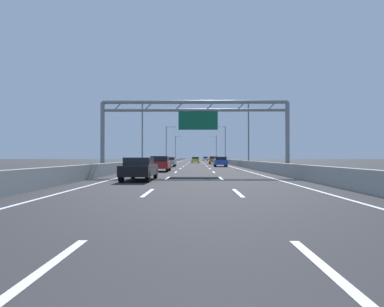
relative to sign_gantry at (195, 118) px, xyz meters
name	(u,v)px	position (x,y,z in m)	size (l,w,h in m)	color
ground_plane	(196,162)	(-0.04, 72.23, -4.85)	(260.00, 260.00, 0.00)	#2D2D30
lane_dash_left_0	(42,271)	(-1.84, -24.27, -4.84)	(0.16, 3.00, 0.01)	white
lane_dash_left_1	(148,193)	(-1.84, -15.27, -4.84)	(0.16, 3.00, 0.01)	white
lane_dash_left_2	(168,178)	(-1.84, -6.27, -4.84)	(0.16, 3.00, 0.01)	white
lane_dash_left_3	(176,172)	(-1.84, 2.73, -4.84)	(0.16, 3.00, 0.01)	white
lane_dash_left_4	(180,169)	(-1.84, 11.73, -4.84)	(0.16, 3.00, 0.01)	white
lane_dash_left_5	(183,167)	(-1.84, 20.73, -4.84)	(0.16, 3.00, 0.01)	white
lane_dash_left_6	(185,165)	(-1.84, 29.73, -4.84)	(0.16, 3.00, 0.01)	white
lane_dash_left_7	(187,164)	(-1.84, 38.73, -4.84)	(0.16, 3.00, 0.01)	white
lane_dash_left_8	(188,163)	(-1.84, 47.73, -4.84)	(0.16, 3.00, 0.01)	white
lane_dash_left_9	(189,163)	(-1.84, 56.73, -4.84)	(0.16, 3.00, 0.01)	white
lane_dash_left_10	(189,162)	(-1.84, 65.73, -4.84)	(0.16, 3.00, 0.01)	white
lane_dash_left_11	(190,162)	(-1.84, 74.73, -4.84)	(0.16, 3.00, 0.01)	white
lane_dash_left_12	(191,161)	(-1.84, 83.73, -4.84)	(0.16, 3.00, 0.01)	white
lane_dash_left_13	(191,161)	(-1.84, 92.73, -4.84)	(0.16, 3.00, 0.01)	white
lane_dash_left_14	(191,161)	(-1.84, 101.73, -4.84)	(0.16, 3.00, 0.01)	white
lane_dash_left_15	(192,160)	(-1.84, 110.73, -4.84)	(0.16, 3.00, 0.01)	white
lane_dash_left_16	(192,160)	(-1.84, 119.73, -4.84)	(0.16, 3.00, 0.01)	white
lane_dash_left_17	(192,160)	(-1.84, 128.73, -4.84)	(0.16, 3.00, 0.01)	white
lane_dash_right_0	(330,272)	(1.76, -24.27, -4.84)	(0.16, 3.00, 0.01)	white
lane_dash_right_1	(238,193)	(1.76, -15.27, -4.84)	(0.16, 3.00, 0.01)	white
lane_dash_right_2	(221,178)	(1.76, -6.27, -4.84)	(0.16, 3.00, 0.01)	white
lane_dash_right_3	(214,172)	(1.76, 2.73, -4.84)	(0.16, 3.00, 0.01)	white
lane_dash_right_4	(210,169)	(1.76, 11.73, -4.84)	(0.16, 3.00, 0.01)	white
lane_dash_right_5	(207,167)	(1.76, 20.73, -4.84)	(0.16, 3.00, 0.01)	white
lane_dash_right_6	(206,165)	(1.76, 29.73, -4.84)	(0.16, 3.00, 0.01)	white
lane_dash_right_7	(204,164)	(1.76, 38.73, -4.84)	(0.16, 3.00, 0.01)	white
lane_dash_right_8	(203,163)	(1.76, 47.73, -4.84)	(0.16, 3.00, 0.01)	white
lane_dash_right_9	(203,163)	(1.76, 56.73, -4.84)	(0.16, 3.00, 0.01)	white
lane_dash_right_10	(202,162)	(1.76, 65.73, -4.84)	(0.16, 3.00, 0.01)	white
lane_dash_right_11	(202,162)	(1.76, 74.73, -4.84)	(0.16, 3.00, 0.01)	white
lane_dash_right_12	(201,161)	(1.76, 83.73, -4.84)	(0.16, 3.00, 0.01)	white
lane_dash_right_13	(201,161)	(1.76, 92.73, -4.84)	(0.16, 3.00, 0.01)	white
lane_dash_right_14	(200,161)	(1.76, 101.73, -4.84)	(0.16, 3.00, 0.01)	white
lane_dash_right_15	(200,160)	(1.76, 110.73, -4.84)	(0.16, 3.00, 0.01)	white
lane_dash_right_16	(200,160)	(1.76, 119.73, -4.84)	(0.16, 3.00, 0.01)	white
lane_dash_right_17	(200,160)	(1.76, 128.73, -4.84)	(0.16, 3.00, 0.01)	white
edge_line_left	(176,162)	(-5.29, 60.23, -4.84)	(0.16, 176.00, 0.01)	white
edge_line_right	(215,162)	(5.21, 60.23, -4.84)	(0.16, 176.00, 0.01)	white
barrier_left	(175,160)	(-6.94, 82.23, -4.37)	(0.45, 220.00, 0.95)	#9E9E99
barrier_right	(216,160)	(6.86, 82.23, -4.37)	(0.45, 220.00, 0.95)	#9E9E99
sign_gantry	(195,118)	(0.00, 0.00, 0.00)	(16.38, 0.36, 6.36)	gray
streetlamp_left_mid	(144,130)	(-7.50, 19.11, 0.55)	(2.58, 0.28, 9.50)	slate
streetlamp_right_mid	(247,130)	(7.43, 19.11, 0.55)	(2.58, 0.28, 9.50)	slate
streetlamp_left_far	(167,142)	(-7.50, 57.15, 0.55)	(2.58, 0.28, 9.50)	slate
streetlamp_right_far	(224,142)	(7.43, 57.15, 0.55)	(2.58, 0.28, 9.50)	slate
streetlamp_left_distant	(176,147)	(-7.50, 95.19, 0.55)	(2.58, 0.28, 9.50)	slate
streetlamp_right_distant	(216,147)	(7.43, 95.19, 0.55)	(2.58, 0.28, 9.50)	slate
white_car	(205,159)	(3.54, 96.36, -4.05)	(1.81, 4.19, 1.58)	silver
blue_car	(220,161)	(3.73, 20.93, -4.08)	(1.85, 4.39, 1.47)	#2347AD
red_car	(160,164)	(-3.51, 4.37, -4.07)	(1.87, 4.11, 1.53)	red
black_car	(140,168)	(-3.40, -8.16, -4.11)	(1.74, 4.60, 1.41)	black
orange_car	(213,160)	(3.62, 38.96, -4.04)	(1.75, 4.55, 1.56)	orange
yellow_car	(195,160)	(-0.11, 51.43, -4.10)	(1.86, 4.33, 1.46)	yellow
silver_car	(170,162)	(-3.85, 20.11, -4.10)	(1.71, 4.67, 1.42)	#A8ADB2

